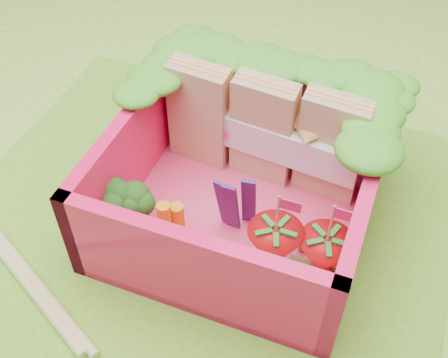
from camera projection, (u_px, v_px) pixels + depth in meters
name	position (u px, v px, depth m)	size (l,w,h in m)	color
ground	(191.00, 241.00, 2.97)	(14.00, 14.00, 0.00)	#82AF31
placemat	(190.00, 239.00, 2.96)	(2.60, 2.60, 0.03)	#70AD27
bento_floor	(241.00, 213.00, 3.03)	(1.30, 1.30, 0.05)	#EA3B6C
bento_box	(242.00, 181.00, 2.85)	(1.30, 1.30, 0.55)	#FF1557
lettuce_ruffle	(275.00, 74.00, 2.93)	(1.43, 0.83, 0.11)	#228F1A
sandwich_stack	(264.00, 130.00, 3.01)	(1.11, 0.28, 0.61)	tan
broccoli	(128.00, 205.00, 2.79)	(0.34, 0.34, 0.26)	#64B055
carrot_sticks	(171.00, 223.00, 2.79)	(0.11, 0.12, 0.28)	orange
purple_wedges	(235.00, 204.00, 2.79)	(0.18, 0.09, 0.38)	#421B5F
strawberry_left	(274.00, 248.00, 2.67)	(0.27, 0.27, 0.51)	red
strawberry_right	(324.00, 257.00, 2.63)	(0.26, 0.26, 0.50)	red
snap_peas	(302.00, 262.00, 2.75)	(0.59, 0.53, 0.05)	#5FAC36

